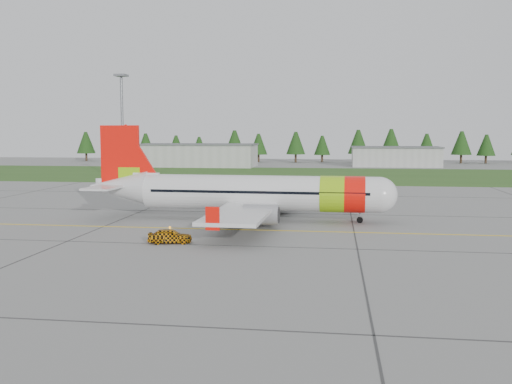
# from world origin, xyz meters

# --- Properties ---
(ground) EXTENTS (320.00, 320.00, 0.00)m
(ground) POSITION_xyz_m (0.00, 0.00, 0.00)
(ground) COLOR gray
(ground) RESTS_ON ground
(aircraft) EXTENTS (33.89, 31.13, 10.27)m
(aircraft) POSITION_xyz_m (-0.71, 14.18, 2.96)
(aircraft) COLOR silver
(aircraft) RESTS_ON ground
(follow_me_car) EXTENTS (1.54, 1.72, 3.76)m
(follow_me_car) POSITION_xyz_m (-5.85, 0.39, 1.88)
(follow_me_car) COLOR #F8A50D
(follow_me_car) RESTS_ON ground
(service_van) EXTENTS (1.96, 1.92, 4.30)m
(service_van) POSITION_xyz_m (-32.89, 49.03, 2.15)
(service_van) COLOR silver
(service_van) RESTS_ON ground
(grass_strip) EXTENTS (320.00, 50.00, 0.03)m
(grass_strip) POSITION_xyz_m (0.00, 82.00, 0.01)
(grass_strip) COLOR #30561E
(grass_strip) RESTS_ON ground
(taxi_guideline) EXTENTS (120.00, 0.25, 0.02)m
(taxi_guideline) POSITION_xyz_m (0.00, 8.00, 0.01)
(taxi_guideline) COLOR gold
(taxi_guideline) RESTS_ON ground
(hangar_west) EXTENTS (32.00, 14.00, 6.00)m
(hangar_west) POSITION_xyz_m (-30.00, 110.00, 3.00)
(hangar_west) COLOR #A8A8A3
(hangar_west) RESTS_ON ground
(hangar_east) EXTENTS (24.00, 12.00, 5.20)m
(hangar_east) POSITION_xyz_m (25.00, 118.00, 2.60)
(hangar_east) COLOR #A8A8A3
(hangar_east) RESTS_ON ground
(floodlight_mast) EXTENTS (0.50, 0.50, 20.00)m
(floodlight_mast) POSITION_xyz_m (-32.00, 58.00, 10.00)
(floodlight_mast) COLOR slate
(floodlight_mast) RESTS_ON ground
(treeline) EXTENTS (160.00, 8.00, 10.00)m
(treeline) POSITION_xyz_m (0.00, 138.00, 5.00)
(treeline) COLOR #1C3F14
(treeline) RESTS_ON ground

